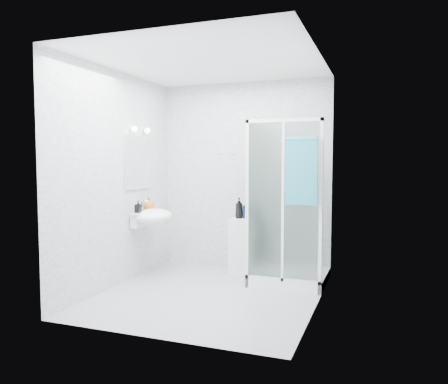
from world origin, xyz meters
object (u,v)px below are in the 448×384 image
at_px(soap_dispenser_orange, 149,204).
at_px(soap_dispenser_black, 138,207).
at_px(hand_towel, 301,169).
at_px(shower_enclosure, 282,247).
at_px(storage_cabinet, 243,246).
at_px(shampoo_bottle_a, 239,208).
at_px(wall_basin, 152,217).
at_px(shampoo_bottle_b, 248,209).

xyz_separation_m(soap_dispenser_orange, soap_dispenser_black, (0.02, -0.31, -0.01)).
bearing_deg(soap_dispenser_black, hand_towel, 2.29).
relative_size(shower_enclosure, hand_towel, 2.63).
relative_size(shower_enclosure, soap_dispenser_black, 12.87).
distance_m(storage_cabinet, shampoo_bottle_a, 0.52).
distance_m(wall_basin, shampoo_bottle_b, 1.28).
relative_size(wall_basin, storage_cabinet, 0.75).
bearing_deg(soap_dispenser_orange, shower_enclosure, 5.69).
height_order(shower_enclosure, hand_towel, shower_enclosure).
relative_size(shampoo_bottle_a, soap_dispenser_black, 1.80).
xyz_separation_m(storage_cabinet, shampoo_bottle_a, (-0.04, -0.05, 0.52)).
xyz_separation_m(storage_cabinet, hand_towel, (0.91, -0.69, 1.05)).
bearing_deg(shampoo_bottle_a, shower_enclosure, -20.83).
bearing_deg(shampoo_bottle_a, storage_cabinet, 49.64).
xyz_separation_m(hand_towel, soap_dispenser_black, (-2.05, -0.08, -0.48)).
height_order(shower_enclosure, shampoo_bottle_b, shower_enclosure).
relative_size(hand_towel, shampoo_bottle_b, 2.99).
distance_m(shower_enclosure, soap_dispenser_black, 1.89).
bearing_deg(shampoo_bottle_b, wall_basin, -150.75).
bearing_deg(soap_dispenser_black, storage_cabinet, 34.03).
bearing_deg(shampoo_bottle_b, storage_cabinet, -167.52).
bearing_deg(shampoo_bottle_a, shampoo_bottle_b, 30.19).
height_order(shampoo_bottle_a, shampoo_bottle_b, shampoo_bottle_a).
relative_size(shampoo_bottle_b, soap_dispenser_orange, 1.45).
relative_size(storage_cabinet, soap_dispenser_orange, 4.29).
distance_m(shampoo_bottle_b, soap_dispenser_black, 1.45).
bearing_deg(hand_towel, soap_dispenser_black, -177.71).
distance_m(shower_enclosure, storage_cabinet, 0.68).
bearing_deg(soap_dispenser_black, shampoo_bottle_a, 33.32).
xyz_separation_m(shampoo_bottle_b, soap_dispenser_orange, (-1.24, -0.48, 0.07)).
relative_size(shower_enclosure, wall_basin, 3.57).
relative_size(storage_cabinet, shampoo_bottle_b, 2.96).
height_order(storage_cabinet, soap_dispenser_black, soap_dispenser_black).
bearing_deg(shampoo_bottle_b, hand_towel, -40.09).
height_order(hand_towel, shampoo_bottle_b, hand_towel).
height_order(storage_cabinet, hand_towel, hand_towel).
height_order(wall_basin, storage_cabinet, wall_basin).
relative_size(hand_towel, soap_dispenser_orange, 4.34).
height_order(shampoo_bottle_b, soap_dispenser_black, soap_dispenser_black).
bearing_deg(soap_dispenser_black, wall_basin, 58.81).
distance_m(shampoo_bottle_a, shampoo_bottle_b, 0.12).
xyz_separation_m(shower_enclosure, soap_dispenser_orange, (-1.78, -0.18, 0.50)).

